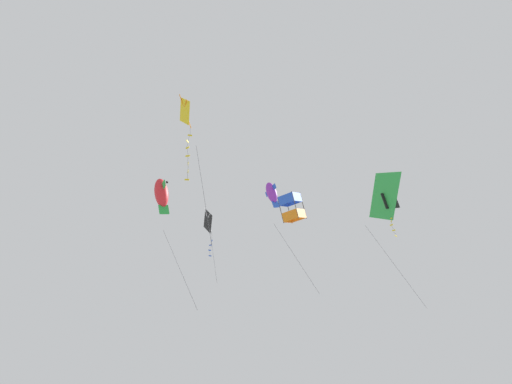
{
  "coord_description": "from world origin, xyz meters",
  "views": [
    {
      "loc": [
        13.61,
        14.22,
        15.47
      ],
      "look_at": [
        -0.79,
        -1.73,
        29.05
      ],
      "focal_mm": 32.58,
      "sensor_mm": 36.0,
      "label": 1
    }
  ],
  "objects_px": {
    "kite_fish_low_drifter": "(161,193)",
    "kite_diamond_near_left": "(185,115)",
    "kite_delta_near_right": "(386,197)",
    "kite_box_mid_left": "(292,208)",
    "kite_diamond_far_centre": "(208,222)",
    "kite_fish_upper_right": "(272,193)"
  },
  "relations": [
    {
      "from": "kite_diamond_far_centre",
      "to": "kite_fish_low_drifter",
      "type": "bearing_deg",
      "value": -49.05
    },
    {
      "from": "kite_diamond_far_centre",
      "to": "kite_fish_upper_right",
      "type": "bearing_deg",
      "value": -2.9
    },
    {
      "from": "kite_diamond_near_left",
      "to": "kite_box_mid_left",
      "type": "height_order",
      "value": "kite_box_mid_left"
    },
    {
      "from": "kite_fish_low_drifter",
      "to": "kite_fish_upper_right",
      "type": "bearing_deg",
      "value": 79.98
    },
    {
      "from": "kite_fish_upper_right",
      "to": "kite_diamond_near_left",
      "type": "relative_size",
      "value": 0.89
    },
    {
      "from": "kite_diamond_near_left",
      "to": "kite_diamond_far_centre",
      "type": "distance_m",
      "value": 11.74
    },
    {
      "from": "kite_fish_low_drifter",
      "to": "kite_delta_near_right",
      "type": "distance_m",
      "value": 12.12
    },
    {
      "from": "kite_diamond_near_left",
      "to": "kite_delta_near_right",
      "type": "bearing_deg",
      "value": 83.79
    },
    {
      "from": "kite_diamond_near_left",
      "to": "kite_diamond_far_centre",
      "type": "height_order",
      "value": "kite_diamond_far_centre"
    },
    {
      "from": "kite_fish_low_drifter",
      "to": "kite_diamond_near_left",
      "type": "xyz_separation_m",
      "value": [
        1.79,
        4.44,
        0.9
      ]
    },
    {
      "from": "kite_delta_near_right",
      "to": "kite_box_mid_left",
      "type": "height_order",
      "value": "kite_box_mid_left"
    },
    {
      "from": "kite_fish_low_drifter",
      "to": "kite_diamond_far_centre",
      "type": "bearing_deg",
      "value": 141.82
    },
    {
      "from": "kite_fish_low_drifter",
      "to": "kite_diamond_near_left",
      "type": "distance_m",
      "value": 4.87
    },
    {
      "from": "kite_delta_near_right",
      "to": "kite_diamond_near_left",
      "type": "distance_m",
      "value": 12.51
    },
    {
      "from": "kite_fish_low_drifter",
      "to": "kite_fish_upper_right",
      "type": "distance_m",
      "value": 5.63
    },
    {
      "from": "kite_fish_low_drifter",
      "to": "kite_delta_near_right",
      "type": "height_order",
      "value": "kite_delta_near_right"
    },
    {
      "from": "kite_delta_near_right",
      "to": "kite_diamond_near_left",
      "type": "height_order",
      "value": "kite_delta_near_right"
    },
    {
      "from": "kite_box_mid_left",
      "to": "kite_delta_near_right",
      "type": "bearing_deg",
      "value": -19.89
    },
    {
      "from": "kite_box_mid_left",
      "to": "kite_diamond_far_centre",
      "type": "height_order",
      "value": "kite_box_mid_left"
    },
    {
      "from": "kite_fish_low_drifter",
      "to": "kite_box_mid_left",
      "type": "xyz_separation_m",
      "value": [
        -11.84,
        -2.58,
        4.97
      ]
    },
    {
      "from": "kite_fish_upper_right",
      "to": "kite_diamond_near_left",
      "type": "xyz_separation_m",
      "value": [
        6.79,
        2.06,
        -0.11
      ]
    },
    {
      "from": "kite_diamond_far_centre",
      "to": "kite_diamond_near_left",
      "type": "bearing_deg",
      "value": -36.62
    }
  ]
}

